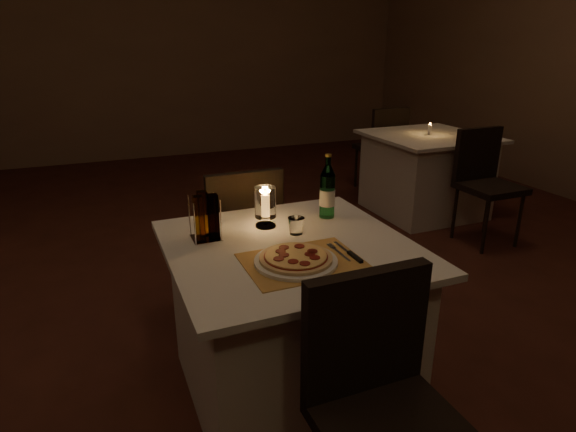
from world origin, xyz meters
name	(u,v)px	position (x,y,z in m)	size (l,w,h in m)	color
floor	(237,383)	(0.00, 0.00, -0.01)	(8.00, 10.00, 0.02)	#461E16
wall_back	(120,44)	(0.00, 5.01, 1.50)	(8.00, 0.02, 3.00)	#80604A
main_table	(290,320)	(0.22, -0.14, 0.37)	(1.00, 1.00, 0.74)	silver
chair_near	(380,389)	(0.22, -0.86, 0.55)	(0.42, 0.42, 0.90)	black
chair_far	(241,229)	(0.22, 0.57, 0.55)	(0.42, 0.42, 0.90)	black
placemat	(303,262)	(0.20, -0.32, 0.74)	(0.45, 0.34, 0.00)	#C28C43
plate	(296,261)	(0.17, -0.32, 0.75)	(0.32, 0.32, 0.01)	white
pizza	(296,257)	(0.17, -0.32, 0.77)	(0.28, 0.28, 0.02)	#D8B77F
fork	(337,251)	(0.36, -0.29, 0.75)	(0.02, 0.18, 0.00)	silver
knife	(352,255)	(0.40, -0.35, 0.75)	(0.02, 0.22, 0.01)	black
tumbler	(296,226)	(0.29, -0.04, 0.78)	(0.07, 0.07, 0.07)	white
water_bottle	(327,192)	(0.51, 0.10, 0.86)	(0.07, 0.07, 0.31)	#5DAD72
hurricane_candle	(265,204)	(0.19, 0.09, 0.85)	(0.10, 0.10, 0.19)	white
cruet_caddy	(205,218)	(-0.09, 0.04, 0.84)	(0.12, 0.12, 0.21)	white
neighbor_table_right	(425,174)	(2.34, 1.68, 0.37)	(1.00, 1.00, 0.74)	silver
neighbor_chair_ra	(484,174)	(2.34, 0.96, 0.55)	(0.42, 0.42, 0.90)	black
neighbor_chair_rb	(384,141)	(2.34, 2.39, 0.55)	(0.42, 0.42, 0.90)	black
neighbor_candle_right	(430,129)	(2.34, 1.68, 0.79)	(0.03, 0.03, 0.11)	white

